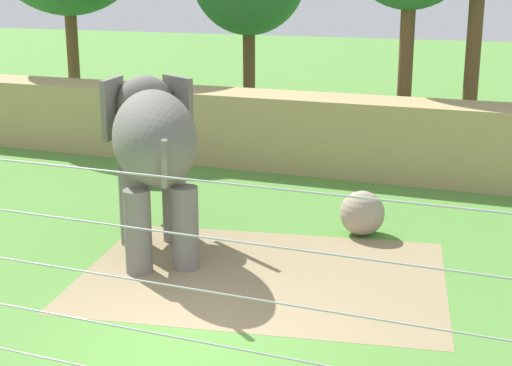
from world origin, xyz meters
TOP-DOWN VIEW (x-y plane):
  - ground_plane at (0.00, 0.00)m, footprint 120.00×120.00m
  - dirt_patch at (0.16, 2.85)m, footprint 7.23×5.77m
  - embankment_wall at (0.00, 10.76)m, footprint 36.00×1.80m
  - elephant at (-2.30, 3.35)m, footprint 3.33×3.94m
  - enrichment_ball at (1.28, 5.72)m, footprint 0.94×0.94m
  - cable_fence at (0.00, -2.94)m, footprint 12.73×0.26m
  - feed_trough at (-4.62, 7.54)m, footprint 1.47×0.79m

SIDE VIEW (x-z plane):
  - ground_plane at x=0.00m, z-range 0.00..0.00m
  - dirt_patch at x=0.16m, z-range 0.00..0.01m
  - feed_trough at x=-4.62m, z-range 0.00..0.44m
  - enrichment_ball at x=1.28m, z-range 0.00..0.94m
  - embankment_wall at x=0.00m, z-range 0.00..2.07m
  - cable_fence at x=0.00m, z-range 0.02..3.54m
  - elephant at x=-2.30m, z-range 0.53..3.82m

